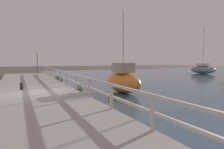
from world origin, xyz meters
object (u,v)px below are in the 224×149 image
at_px(sailboat_gray, 203,69).
at_px(sailboat_orange, 123,81).
at_px(mooring_bollard, 22,86).
at_px(dock_lamp, 37,58).

relative_size(sailboat_gray, sailboat_orange, 1.34).
bearing_deg(sailboat_gray, sailboat_orange, -165.08).
relative_size(mooring_bollard, dock_lamp, 0.18).
height_order(sailboat_gray, sailboat_orange, sailboat_gray).
height_order(mooring_bollard, sailboat_orange, sailboat_orange).
height_order(dock_lamp, sailboat_orange, sailboat_orange).
xyz_separation_m(dock_lamp, sailboat_gray, (24.02, 0.84, -1.66)).
height_order(mooring_bollard, dock_lamp, dock_lamp).
distance_m(mooring_bollard, sailboat_orange, 6.31).
bearing_deg(dock_lamp, sailboat_orange, -69.01).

